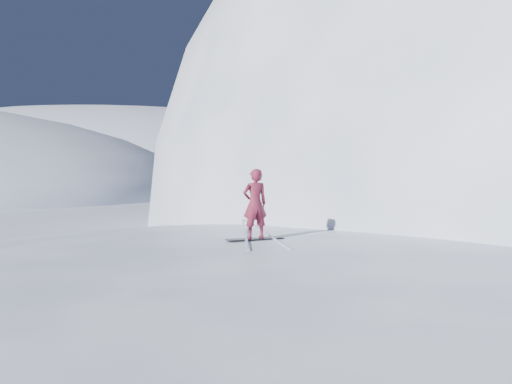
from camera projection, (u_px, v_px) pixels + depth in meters
near_ridge at (321, 347)px, 11.54m from camera, size 36.00×28.00×4.80m
peak_shoulder at (449, 240)px, 28.28m from camera, size 28.00×24.00×18.00m
far_ridge_c at (103, 183)px, 119.43m from camera, size 140.00×90.00×36.00m
wind_bumps at (253, 361)px, 10.70m from camera, size 16.00×14.40×1.00m
snowboard at (255, 239)px, 12.13m from camera, size 1.43×0.80×0.02m
snowboarder at (255, 204)px, 12.08m from camera, size 0.72×0.61×1.69m
board_tracks at (254, 231)px, 13.52m from camera, size 1.40×5.99×0.04m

